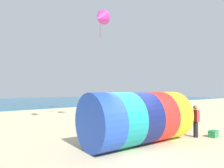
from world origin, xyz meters
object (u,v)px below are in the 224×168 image
at_px(giant_inflatable_tube, 139,118).
at_px(kite_handler, 196,121).
at_px(kite_magenta_delta, 100,18).
at_px(cooler_box, 213,134).

xyz_separation_m(giant_inflatable_tube, kite_handler, (3.37, -1.05, -0.34)).
xyz_separation_m(giant_inflatable_tube, kite_magenta_delta, (2.14, 6.18, 7.10)).
relative_size(giant_inflatable_tube, kite_magenta_delta, 2.30).
height_order(giant_inflatable_tube, cooler_box, giant_inflatable_tube).
xyz_separation_m(giant_inflatable_tube, cooler_box, (4.12, -1.66, -1.05)).
relative_size(kite_handler, kite_magenta_delta, 0.72).
relative_size(kite_magenta_delta, cooler_box, 4.67).
height_order(kite_handler, cooler_box, kite_handler).
bearing_deg(kite_handler, giant_inflatable_tube, 162.66).
xyz_separation_m(kite_magenta_delta, cooler_box, (1.98, -7.84, -8.15)).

